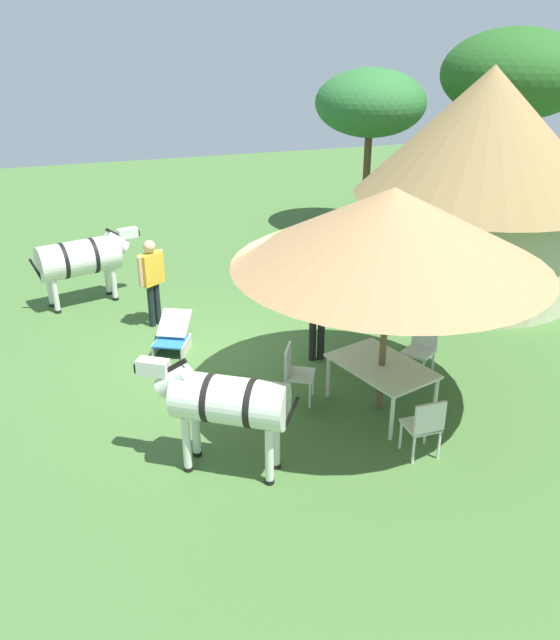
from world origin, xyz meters
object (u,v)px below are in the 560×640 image
zebra_by_umbrella (226,401)px  patio_chair_east_end (295,370)px  patio_dining_table (382,369)px  patio_chair_west_end (421,346)px  guest_beside_umbrella (318,305)px  acacia_tree_left_background (370,103)px  thatched_hut (482,173)px  acacia_tree_right_background (515,75)px  zebra_nearest_camera (81,258)px  shade_umbrella (392,228)px  patio_chair_near_lawn (425,424)px  striped_lounge_chair (172,337)px  standing_watcher (152,275)px

zebra_by_umbrella → patio_chair_east_end: bearing=-14.2°
patio_dining_table → patio_chair_west_end: patio_chair_west_end is taller
guest_beside_umbrella → acacia_tree_left_background: bearing=-113.7°
thatched_hut → acacia_tree_right_background: 5.16m
patio_dining_table → guest_beside_umbrella: guest_beside_umbrella is taller
patio_chair_west_end → zebra_nearest_camera: (-4.80, -5.07, 0.45)m
shade_umbrella → guest_beside_umbrella: size_ratio=2.60×
patio_dining_table → acacia_tree_right_background: 10.95m
shade_umbrella → acacia_tree_left_background: (-8.52, 3.62, 0.53)m
zebra_by_umbrella → acacia_tree_right_background: acacia_tree_right_background is taller
patio_chair_east_end → acacia_tree_left_background: acacia_tree_left_background is taller
thatched_hut → zebra_nearest_camera: 8.28m
shade_umbrella → patio_chair_east_end: shade_umbrella is taller
patio_dining_table → acacia_tree_left_background: (-8.52, 3.62, 2.68)m
thatched_hut → patio_dining_table: 5.81m
patio_chair_west_end → patio_chair_near_lawn: bearing=118.2°
striped_lounge_chair → zebra_by_umbrella: (3.59, 0.12, 0.77)m
striped_lounge_chair → patio_chair_west_end: bearing=176.3°
patio_chair_near_lawn → zebra_by_umbrella: size_ratio=0.48×
standing_watcher → zebra_by_umbrella: 4.74m
thatched_hut → standing_watcher: (-0.18, -6.75, -1.48)m
thatched_hut → shade_umbrella: size_ratio=1.18×
standing_watcher → zebra_by_umbrella: bearing=59.4°
striped_lounge_chair → acacia_tree_left_background: acacia_tree_left_background is taller
zebra_nearest_camera → shade_umbrella: bearing=20.7°
acacia_tree_left_background → acacia_tree_right_background: 3.74m
patio_dining_table → acacia_tree_left_background: size_ratio=0.41×
standing_watcher → acacia_tree_right_background: (-3.55, 9.97, 3.01)m
thatched_hut → guest_beside_umbrella: (2.08, -4.32, -1.48)m
thatched_hut → patio_chair_near_lawn: thatched_hut is taller
shade_umbrella → patio_chair_west_end: shade_umbrella is taller
patio_chair_west_end → zebra_by_umbrella: zebra_by_umbrella is taller
acacia_tree_left_background → shade_umbrella: bearing=-23.0°
patio_chair_near_lawn → striped_lounge_chair: 4.94m
patio_dining_table → shade_umbrella: bearing=-153.4°
shade_umbrella → standing_watcher: bearing=-145.2°
patio_chair_near_lawn → striped_lounge_chair: patio_chair_near_lawn is taller
striped_lounge_chair → patio_chair_near_lawn: bearing=148.7°
guest_beside_umbrella → zebra_by_umbrella: (2.47, -2.17, 0.00)m
patio_chair_west_end → guest_beside_umbrella: guest_beside_umbrella is taller
patio_chair_east_end → standing_watcher: standing_watcher is taller
guest_beside_umbrella → acacia_tree_right_background: bearing=-135.6°
zebra_nearest_camera → acacia_tree_right_background: size_ratio=0.43×
shade_umbrella → guest_beside_umbrella: 2.54m
patio_chair_east_end → acacia_tree_right_background: acacia_tree_right_background is taller
patio_chair_east_end → acacia_tree_right_background: size_ratio=0.17×
patio_chair_near_lawn → standing_watcher: standing_watcher is taller
acacia_tree_left_background → standing_watcher: bearing=-54.9°
patio_chair_near_lawn → zebra_nearest_camera: zebra_nearest_camera is taller
standing_watcher → zebra_by_umbrella: size_ratio=0.91×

